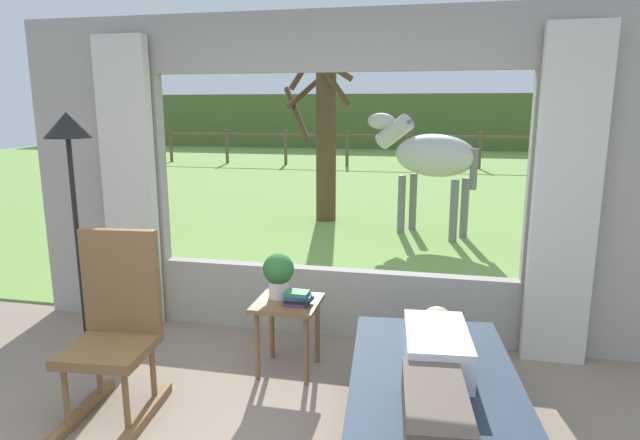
{
  "coord_description": "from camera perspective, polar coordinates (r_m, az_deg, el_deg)",
  "views": [
    {
      "loc": [
        0.81,
        -1.9,
        1.84
      ],
      "look_at": [
        0.0,
        1.8,
        1.05
      ],
      "focal_mm": 30.46,
      "sensor_mm": 36.0,
      "label": 1
    }
  ],
  "objects": [
    {
      "name": "rocking_chair",
      "position": [
        3.55,
        -20.67,
        -10.39
      ],
      "size": [
        0.52,
        0.72,
        1.12
      ],
      "rotation": [
        0.0,
        0.0,
        0.1
      ],
      "color": "brown",
      "rests_on": "ground_plane"
    },
    {
      "name": "book_stack",
      "position": [
        3.72,
        -2.36,
        -8.19
      ],
      "size": [
        0.19,
        0.16,
        0.1
      ],
      "color": "#59336B",
      "rests_on": "side_table"
    },
    {
      "name": "curtain_panel_left",
      "position": [
        4.78,
        -19.39,
        3.41
      ],
      "size": [
        0.44,
        0.1,
        2.4
      ],
      "primitive_type": "cube",
      "color": "beige",
      "rests_on": "ground_plane"
    },
    {
      "name": "back_wall_with_window",
      "position": [
        4.28,
        1.32,
        3.85
      ],
      "size": [
        5.2,
        0.12,
        2.55
      ],
      "color": "#9E998E",
      "rests_on": "ground_plane"
    },
    {
      "name": "reclining_person",
      "position": [
        2.97,
        12.1,
        -14.87
      ],
      "size": [
        0.39,
        1.44,
        0.22
      ],
      "rotation": [
        0.0,
        0.0,
        0.09
      ],
      "color": "silver",
      "rests_on": "recliner_sofa"
    },
    {
      "name": "recliner_sofa",
      "position": [
        3.16,
        11.85,
        -19.39
      ],
      "size": [
        1.05,
        1.78,
        0.42
      ],
      "rotation": [
        0.0,
        0.0,
        0.09
      ],
      "color": "black",
      "rests_on": "ground_plane"
    },
    {
      "name": "floor_lamp_left",
      "position": [
        4.24,
        -24.76,
        5.54
      ],
      "size": [
        0.32,
        0.32,
        1.81
      ],
      "color": "black",
      "rests_on": "ground_plane"
    },
    {
      "name": "pasture_tree",
      "position": [
        8.73,
        0.41,
        8.97
      ],
      "size": [
        1.25,
        1.41,
        2.97
      ],
      "color": "#4C3823",
      "rests_on": "outdoor_pasture_lawn"
    },
    {
      "name": "potted_plant",
      "position": [
        3.83,
        -4.39,
        -5.53
      ],
      "size": [
        0.22,
        0.22,
        0.32
      ],
      "color": "silver",
      "rests_on": "side_table"
    },
    {
      "name": "outdoor_pasture_lawn",
      "position": [
        15.19,
        9.21,
        4.72
      ],
      "size": [
        36.0,
        21.68,
        0.02
      ],
      "primitive_type": "cube",
      "color": "#759E47",
      "rests_on": "ground_plane"
    },
    {
      "name": "pasture_fence_line",
      "position": [
        16.9,
        9.64,
        7.91
      ],
      "size": [
        16.1,
        0.1,
        1.1
      ],
      "color": "brown",
      "rests_on": "outdoor_pasture_lawn"
    },
    {
      "name": "side_table",
      "position": [
        3.85,
        -3.42,
        -9.81
      ],
      "size": [
        0.44,
        0.44,
        0.52
      ],
      "color": "brown",
      "rests_on": "ground_plane"
    },
    {
      "name": "curtain_panel_right",
      "position": [
        4.17,
        24.39,
        1.89
      ],
      "size": [
        0.44,
        0.1,
        2.4
      ],
      "primitive_type": "cube",
      "color": "beige",
      "rests_on": "ground_plane"
    },
    {
      "name": "distant_hill_ridge",
      "position": [
        24.92,
        10.62,
        10.13
      ],
      "size": [
        36.0,
        2.0,
        2.4
      ],
      "primitive_type": "cube",
      "color": "#506732",
      "rests_on": "ground_plane"
    },
    {
      "name": "horse",
      "position": [
        7.91,
        11.4,
        6.59
      ],
      "size": [
        1.74,
        1.19,
        1.73
      ],
      "rotation": [
        0.0,
        0.0,
        1.07
      ],
      "color": "#B2B2AD",
      "rests_on": "outdoor_pasture_lawn"
    }
  ]
}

